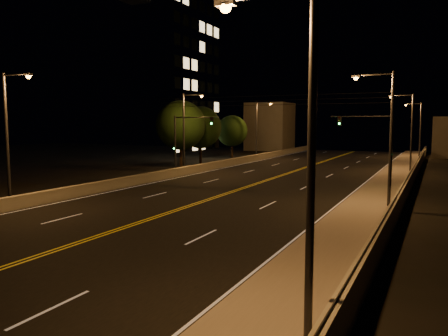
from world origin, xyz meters
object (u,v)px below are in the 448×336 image
at_px(streetlight_0, 299,142).
at_px(streetlight_5, 186,127).
at_px(streetlight_3, 418,126).
at_px(traffic_signal_right, 379,141).
at_px(tree_0, 181,125).
at_px(tree_2, 232,131).
at_px(tree_1, 200,127).
at_px(traffic_signal_left, 183,138).
at_px(streetlight_2, 409,127).
at_px(streetlight_4, 10,130).
at_px(streetlight_1, 386,130).
at_px(building_tower, 135,79).
at_px(streetlight_6, 258,126).

distance_m(streetlight_0, streetlight_5, 37.16).
bearing_deg(streetlight_3, traffic_signal_right, -92.38).
xyz_separation_m(tree_0, tree_2, (-0.93, 16.68, -0.97)).
relative_size(tree_0, tree_1, 1.07).
xyz_separation_m(streetlight_5, traffic_signal_left, (1.10, -2.36, -1.07)).
bearing_deg(tree_0, streetlight_2, 11.74).
bearing_deg(streetlight_4, streetlight_1, 24.31).
xyz_separation_m(streetlight_2, traffic_signal_right, (-1.50, -12.83, -1.07)).
xyz_separation_m(streetlight_3, traffic_signal_right, (-1.50, -36.02, -1.07)).
height_order(streetlight_3, streetlight_5, same).
relative_size(streetlight_3, tree_2, 1.29).
relative_size(streetlight_1, traffic_signal_right, 1.38).
bearing_deg(traffic_signal_right, streetlight_2, 83.33).
distance_m(tree_0, tree_1, 5.83).
bearing_deg(streetlight_1, streetlight_4, -155.69).
distance_m(streetlight_5, traffic_signal_left, 2.81).
bearing_deg(streetlight_5, streetlight_0, -54.82).
distance_m(streetlight_3, tree_2, 28.78).
relative_size(traffic_signal_right, tree_1, 0.81).
height_order(streetlight_5, traffic_signal_left, streetlight_5).
bearing_deg(streetlight_5, tree_2, 102.47).
relative_size(streetlight_3, streetlight_5, 1.00).
height_order(streetlight_1, streetlight_4, same).
relative_size(streetlight_0, streetlight_5, 1.00).
distance_m(traffic_signal_left, tree_1, 14.49).
height_order(tree_1, tree_2, tree_1).
relative_size(building_tower, tree_2, 3.98).
relative_size(streetlight_5, traffic_signal_left, 1.38).
height_order(streetlight_6, traffic_signal_right, streetlight_6).
xyz_separation_m(streetlight_0, streetlight_4, (-21.41, 8.93, 0.00)).
distance_m(streetlight_2, building_tower, 44.03).
height_order(streetlight_4, tree_1, streetlight_4).
xyz_separation_m(streetlight_6, tree_1, (-4.42, -9.83, -0.14)).
bearing_deg(tree_1, tree_2, 92.21).
distance_m(streetlight_0, tree_2, 58.49).
relative_size(streetlight_2, streetlight_5, 1.00).
xyz_separation_m(streetlight_1, traffic_signal_right, (-1.50, 9.41, -1.07)).
xyz_separation_m(streetlight_5, tree_1, (-4.42, 11.01, -0.14)).
height_order(tree_0, tree_1, tree_0).
bearing_deg(streetlight_1, streetlight_5, 151.19).
height_order(streetlight_6, tree_1, streetlight_6).
xyz_separation_m(streetlight_5, traffic_signal_right, (19.91, -2.36, -1.07)).
height_order(streetlight_1, tree_1, streetlight_1).
relative_size(tree_1, tree_2, 1.15).
relative_size(streetlight_0, streetlight_3, 1.00).
relative_size(streetlight_1, tree_2, 1.29).
relative_size(streetlight_2, streetlight_4, 1.00).
relative_size(streetlight_0, streetlight_1, 1.00).
distance_m(streetlight_2, tree_2, 28.63).
bearing_deg(streetlight_4, streetlight_6, 90.00).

